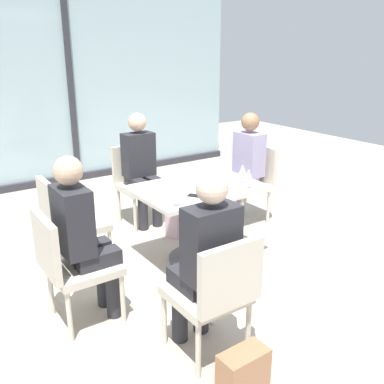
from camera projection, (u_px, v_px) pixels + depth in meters
The scene contains 22 objects.
ground_plane at pixel (198, 259), 4.23m from camera, with size 12.00×12.00×0.00m, color #A89E8E.
window_wall_backdrop at pixel (71, 99), 6.34m from camera, with size 5.42×0.10×2.70m.
dining_table_main at pixel (198, 208), 4.06m from camera, with size 1.14×0.82×0.73m.
chair_near_window at pixel (138, 179), 5.01m from camera, with size 0.46×0.51×0.87m.
chair_front_left at pixel (215, 290), 2.74m from camera, with size 0.46×0.50×0.87m.
chair_side_end at pixel (70, 262), 3.11m from camera, with size 0.50×0.46×0.87m.
chair_far_right at pixel (251, 179), 5.02m from camera, with size 0.50×0.46×0.87m.
chair_far_left at pixel (68, 219), 3.86m from camera, with size 0.50×0.46×0.87m.
person_near_window at pixel (141, 164), 4.86m from camera, with size 0.34×0.39×1.26m.
person_front_left at pixel (205, 255), 2.77m from camera, with size 0.34×0.39×1.26m.
person_side_end at pixel (82, 232), 3.10m from camera, with size 0.39×0.34×1.26m.
person_far_right at pixel (244, 163), 4.89m from camera, with size 0.39×0.34×1.26m.
wine_glass_0 at pixel (243, 170), 4.04m from camera, with size 0.07×0.07×0.18m.
wine_glass_1 at pixel (249, 174), 3.90m from camera, with size 0.07×0.07×0.18m.
wine_glass_2 at pixel (209, 164), 4.25m from camera, with size 0.07×0.07×0.18m.
wine_glass_3 at pixel (176, 191), 3.46m from camera, with size 0.07×0.07×0.18m.
wine_glass_4 at pixel (221, 179), 3.77m from camera, with size 0.07×0.07×0.18m.
wine_glass_5 at pixel (206, 184), 3.63m from camera, with size 0.07×0.07×0.18m.
coffee_cup at pixel (208, 189), 3.78m from camera, with size 0.08×0.08×0.09m, color white.
cell_phone_on_table at pixel (196, 196), 3.74m from camera, with size 0.07×0.14×0.01m, color black.
handbag_0 at pixel (179, 222), 4.75m from camera, with size 0.30×0.16×0.28m, color beige.
handbag_1 at pixel (243, 373), 2.56m from camera, with size 0.30×0.16×0.28m, color #A3704C.
Camera 1 is at (-2.20, -3.10, 1.95)m, focal length 41.04 mm.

